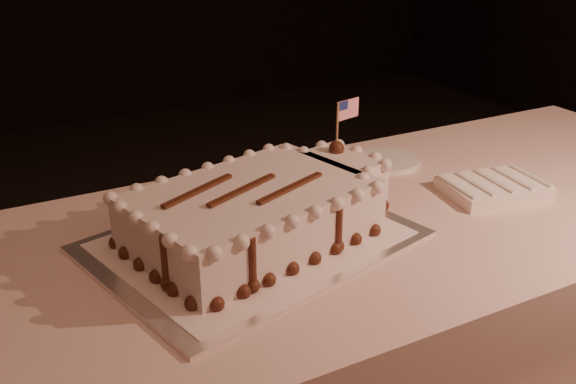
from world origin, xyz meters
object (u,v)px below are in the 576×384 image
napkin_stack (493,188)px  side_plate (387,161)px  sheet_cake (264,209)px  banquet_table (296,378)px  cake_board (253,241)px

napkin_stack → side_plate: bearing=110.8°
sheet_cake → side_plate: (0.46, 0.22, -0.06)m
banquet_table → napkin_stack: bearing=-4.9°
banquet_table → napkin_stack: napkin_stack is taller
banquet_table → sheet_cake: size_ratio=4.08×
napkin_stack → side_plate: size_ratio=1.46×
cake_board → side_plate: bearing=10.7°
napkin_stack → side_plate: (-0.10, 0.27, -0.01)m
banquet_table → napkin_stack: size_ratio=9.82×
banquet_table → napkin_stack: 0.63m
sheet_cake → side_plate: size_ratio=3.50×
banquet_table → sheet_cake: bearing=168.8°
cake_board → sheet_cake: size_ratio=1.02×
cake_board → napkin_stack: (0.59, -0.05, 0.01)m
banquet_table → side_plate: size_ratio=14.30×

